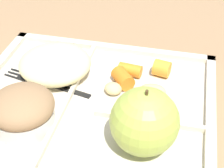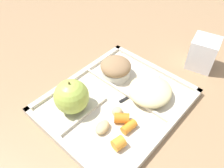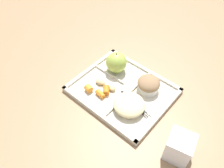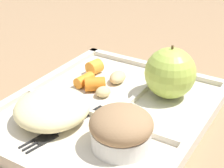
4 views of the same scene
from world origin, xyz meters
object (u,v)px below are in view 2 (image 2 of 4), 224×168
lunch_tray (116,102)px  milk_carton (203,53)px  plastic_fork (145,88)px  green_apple (72,97)px  bran_muffin (116,68)px

lunch_tray → milk_carton: (0.27, -0.08, 0.04)m
plastic_fork → milk_carton: size_ratio=1.58×
green_apple → plastic_fork: (0.17, -0.09, -0.04)m
milk_carton → green_apple: bearing=144.9°
green_apple → lunch_tray: bearing=-36.8°
lunch_tray → plastic_fork: 0.09m
lunch_tray → milk_carton: 0.29m
bran_muffin → green_apple: bearing=180.0°
bran_muffin → plastic_fork: 0.09m
green_apple → bran_muffin: size_ratio=1.06×
milk_carton → lunch_tray: bearing=150.2°
milk_carton → plastic_fork: bearing=150.2°
lunch_tray → green_apple: size_ratio=3.94×
bran_muffin → milk_carton: 0.25m
lunch_tray → plastic_fork: (0.08, -0.03, 0.01)m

